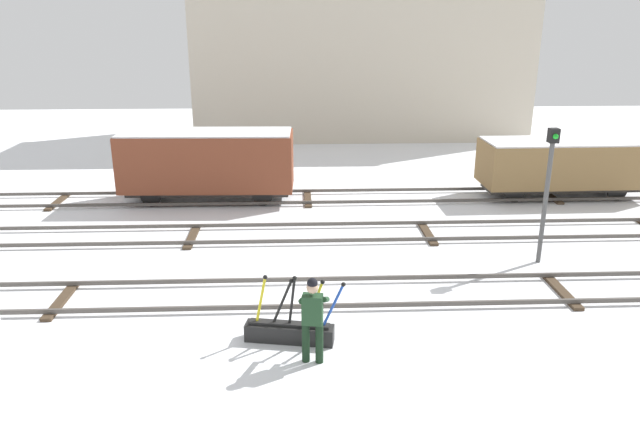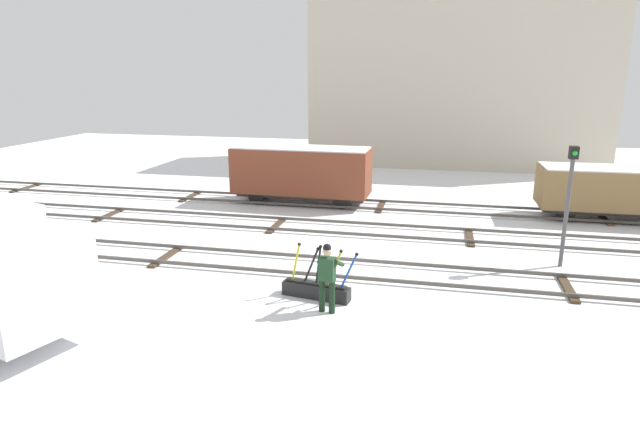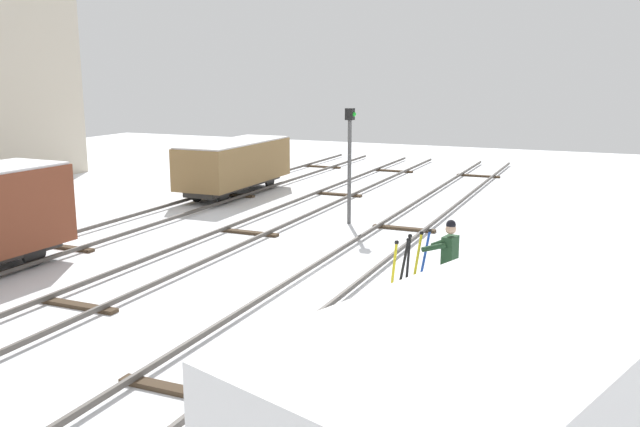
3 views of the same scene
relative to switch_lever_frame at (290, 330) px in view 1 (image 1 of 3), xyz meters
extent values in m
plane|color=white|center=(0.59, 1.98, -0.25)|extent=(60.00, 60.00, 0.00)
cube|color=#4C4742|center=(0.59, 1.26, -0.12)|extent=(44.00, 0.07, 0.10)
cube|color=#4C4742|center=(0.59, 2.70, -0.12)|extent=(44.00, 0.07, 0.10)
cube|color=#423323|center=(-5.28, 1.98, -0.21)|extent=(0.24, 1.94, 0.08)
cube|color=#423323|center=(6.45, 1.98, -0.21)|extent=(0.24, 1.94, 0.08)
cube|color=#4C4742|center=(0.59, 5.33, -0.12)|extent=(44.00, 0.07, 0.10)
cube|color=#4C4742|center=(0.59, 6.77, -0.12)|extent=(44.00, 0.07, 0.10)
cube|color=#423323|center=(-2.93, 6.05, -0.21)|extent=(0.24, 1.94, 0.08)
cube|color=#423323|center=(4.11, 6.05, -0.21)|extent=(0.24, 1.94, 0.08)
cube|color=#4C4742|center=(0.59, 9.05, -0.12)|extent=(44.00, 0.07, 0.10)
cube|color=#4C4742|center=(0.59, 10.49, -0.12)|extent=(44.00, 0.07, 0.10)
cube|color=#423323|center=(-8.21, 9.77, -0.21)|extent=(0.24, 1.94, 0.08)
cube|color=#423323|center=(0.59, 9.77, -0.21)|extent=(0.24, 1.94, 0.08)
cube|color=#423323|center=(9.39, 9.77, -0.21)|extent=(0.24, 1.94, 0.08)
cube|color=black|center=(-0.01, 0.00, -0.07)|extent=(1.84, 0.67, 0.36)
cube|color=black|center=(-0.01, 0.00, 0.14)|extent=(1.63, 0.48, 0.06)
cylinder|color=yellow|center=(-0.57, 0.10, 0.62)|extent=(0.27, 0.10, 1.04)
sphere|color=black|center=(-0.47, 0.08, 1.14)|extent=(0.09, 0.09, 0.09)
cylinder|color=black|center=(-0.15, 0.03, 0.60)|extent=(0.45, 0.13, 1.00)
sphere|color=black|center=(0.04, -0.01, 1.08)|extent=(0.09, 0.09, 0.09)
cylinder|color=black|center=(0.05, -0.01, 0.63)|extent=(0.19, 0.09, 1.05)
sphere|color=black|center=(0.11, -0.02, 1.15)|extent=(0.09, 0.09, 0.09)
cylinder|color=yellow|center=(0.49, -0.09, 0.61)|extent=(0.39, 0.12, 1.01)
sphere|color=black|center=(0.65, -0.12, 1.10)|extent=(0.09, 0.09, 0.09)
cylinder|color=#1E47B7|center=(0.85, -0.15, 0.59)|extent=(0.46, 0.14, 0.99)
sphere|color=black|center=(1.05, -0.19, 1.08)|extent=(0.09, 0.09, 0.09)
cylinder|color=black|center=(0.31, -0.76, 0.16)|extent=(0.15, 0.15, 0.82)
cylinder|color=black|center=(0.56, -0.80, 0.16)|extent=(0.15, 0.15, 0.82)
cube|color=#1E3D23|center=(0.43, -0.78, 0.86)|extent=(0.42, 0.30, 0.58)
sphere|color=tan|center=(0.43, -0.78, 1.30)|extent=(0.22, 0.22, 0.22)
sphere|color=black|center=(0.43, -0.78, 1.39)|extent=(0.20, 0.20, 0.20)
cylinder|color=#1E3D23|center=(0.27, -0.49, 0.92)|extent=(0.21, 0.56, 0.28)
cylinder|color=#1E3D23|center=(0.68, -0.57, 0.95)|extent=(0.20, 0.55, 0.33)
cylinder|color=#4C4C4C|center=(6.62, 3.83, 1.37)|extent=(0.12, 0.12, 3.25)
cube|color=black|center=(6.62, 3.83, 3.17)|extent=(0.24, 0.24, 0.36)
sphere|color=green|center=(6.62, 3.70, 3.17)|extent=(0.14, 0.14, 0.14)
cube|color=beige|center=(3.70, 22.38, 4.67)|extent=(17.28, 5.81, 9.84)
cube|color=#2D2B28|center=(9.70, 9.77, 0.15)|extent=(5.44, 1.28, 0.20)
cube|color=olive|center=(9.70, 9.77, 1.01)|extent=(5.74, 2.09, 1.52)
cube|color=white|center=(9.70, 9.77, 1.80)|extent=(5.62, 2.01, 0.06)
cylinder|color=black|center=(7.85, 9.19, 0.10)|extent=(0.70, 0.11, 0.70)
cylinder|color=black|center=(7.83, 10.29, 0.10)|extent=(0.70, 0.11, 0.70)
cylinder|color=black|center=(11.56, 9.24, 0.10)|extent=(0.70, 0.11, 0.70)
cylinder|color=black|center=(11.54, 10.35, 0.10)|extent=(0.70, 0.11, 0.70)
cube|color=#2D2B28|center=(-2.90, 9.77, 0.15)|extent=(5.66, 1.32, 0.20)
cube|color=brown|center=(-2.90, 9.77, 1.21)|extent=(5.98, 2.10, 1.93)
cube|color=white|center=(-2.90, 9.77, 2.21)|extent=(5.86, 2.02, 0.06)
cylinder|color=black|center=(-4.85, 9.29, 0.10)|extent=(0.70, 0.12, 0.70)
cylinder|color=black|center=(-4.81, 10.35, 0.10)|extent=(0.70, 0.12, 0.70)
cylinder|color=black|center=(-0.99, 9.18, 0.10)|extent=(0.70, 0.12, 0.70)
cylinder|color=black|center=(-0.96, 10.24, 0.10)|extent=(0.70, 0.12, 0.70)
camera|label=1|loc=(0.15, -10.79, 6.06)|focal=33.79mm
camera|label=2|loc=(2.86, -12.53, 5.43)|focal=30.20mm
camera|label=3|loc=(-13.08, -3.77, 4.43)|focal=38.47mm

